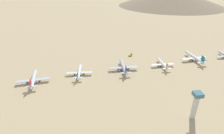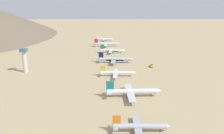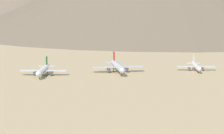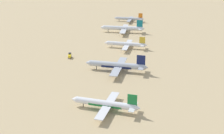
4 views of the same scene
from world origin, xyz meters
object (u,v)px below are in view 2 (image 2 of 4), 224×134
parked_jet_0 (139,126)px  control_tower (25,59)px  parked_jet_6 (105,39)px  parked_jet_4 (112,50)px  parked_jet_3 (115,59)px  parked_jet_1 (131,92)px  parked_jet_5 (106,44)px  parked_jet_2 (117,73)px  service_truck (151,66)px

parked_jet_0 → control_tower: 166.85m
control_tower → parked_jet_6: bearing=71.6°
parked_jet_0 → parked_jet_4: 221.83m
parked_jet_3 → parked_jet_4: 57.84m
parked_jet_1 → parked_jet_6: size_ratio=1.39×
parked_jet_5 → parked_jet_1: bearing=-80.4°
parked_jet_5 → parked_jet_4: bearing=-76.4°
parked_jet_3 → parked_jet_4: parked_jet_3 is taller
parked_jet_2 → service_truck: bearing=42.1°
parked_jet_5 → parked_jet_3: bearing=-80.1°
parked_jet_3 → parked_jet_6: parked_jet_3 is taller
parked_jet_2 → control_tower: bearing=174.2°
parked_jet_2 → control_tower: control_tower is taller
parked_jet_2 → parked_jet_4: size_ratio=0.98×
parked_jet_1 → parked_jet_5: size_ratio=1.06×
parked_jet_6 → parked_jet_0: bearing=-82.0°
parked_jet_6 → parked_jet_1: bearing=-81.0°
parked_jet_1 → parked_jet_5: 222.42m
parked_jet_5 → parked_jet_6: parked_jet_5 is taller
control_tower → parked_jet_3: bearing=25.0°
parked_jet_0 → parked_jet_2: parked_jet_2 is taller
parked_jet_2 → parked_jet_3: size_ratio=0.84×
parked_jet_1 → parked_jet_3: parked_jet_1 is taller
parked_jet_3 → parked_jet_5: bearing=99.9°
parked_jet_0 → parked_jet_1: size_ratio=0.78×
parked_jet_3 → control_tower: 107.80m
parked_jet_3 → parked_jet_4: bearing=96.5°
parked_jet_0 → parked_jet_5: (-40.12, 272.60, 0.80)m
parked_jet_4 → parked_jet_6: (-19.47, 111.31, -0.53)m
parked_jet_4 → parked_jet_6: 113.00m
parked_jet_3 → service_truck: bearing=-23.4°
parked_jet_0 → parked_jet_2: bearing=98.9°
parked_jet_0 → parked_jet_3: 164.00m
parked_jet_1 → parked_jet_6: 281.58m
parked_jet_5 → control_tower: control_tower is taller
parked_jet_4 → parked_jet_5: 53.99m
parked_jet_3 → control_tower: (-97.22, -45.35, 10.53)m
parked_jet_2 → parked_jet_6: size_ratio=1.13×
parked_jet_2 → parked_jet_5: size_ratio=0.86×
parked_jet_0 → parked_jet_2: 108.35m
parked_jet_3 → parked_jet_4: size_ratio=1.17×
parked_jet_3 → parked_jet_0: bearing=-82.7°
parked_jet_1 → parked_jet_2: (-13.86, 53.73, -0.86)m
parked_jet_4 → control_tower: 137.57m
parked_jet_3 → control_tower: size_ratio=1.76×
parked_jet_1 → parked_jet_5: parked_jet_1 is taller
parked_jet_1 → parked_jet_3: size_ratio=1.03×
parked_jet_0 → parked_jet_1: bearing=93.2°
parked_jet_1 → parked_jet_6: (-43.87, 278.13, -1.36)m
parked_jet_0 → parked_jet_5: parked_jet_5 is taller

